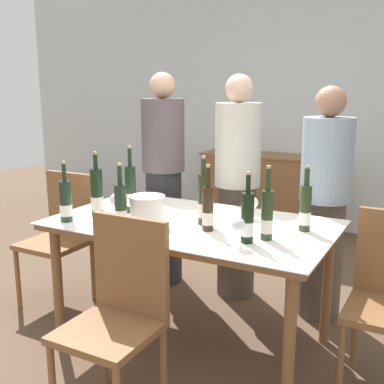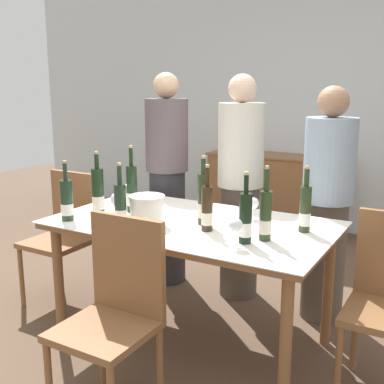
{
  "view_description": "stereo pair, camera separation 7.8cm",
  "coord_description": "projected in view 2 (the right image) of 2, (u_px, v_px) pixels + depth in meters",
  "views": [
    {
      "loc": [
        1.3,
        -2.39,
        1.56
      ],
      "look_at": [
        0.0,
        0.0,
        0.95
      ],
      "focal_mm": 45.0,
      "sensor_mm": 36.0,
      "label": 1
    },
    {
      "loc": [
        1.36,
        -2.36,
        1.56
      ],
      "look_at": [
        0.0,
        0.0,
        0.95
      ],
      "focal_mm": 45.0,
      "sensor_mm": 36.0,
      "label": 2
    }
  ],
  "objects": [
    {
      "name": "ground_plane",
      "position": [
        192.0,
        341.0,
        3.0
      ],
      "size": [
        12.0,
        12.0,
        0.0
      ],
      "primitive_type": "plane",
      "color": "brown"
    },
    {
      "name": "back_wall",
      "position": [
        326.0,
        100.0,
        5.08
      ],
      "size": [
        8.0,
        0.1,
        2.8
      ],
      "color": "silver",
      "rests_on": "ground_plane"
    },
    {
      "name": "sideboard_cabinet",
      "position": [
        275.0,
        192.0,
        5.26
      ],
      "size": [
        1.48,
        0.46,
        0.82
      ],
      "color": "brown",
      "rests_on": "ground_plane"
    },
    {
      "name": "dining_table",
      "position": [
        192.0,
        234.0,
        2.84
      ],
      "size": [
        1.64,
        0.95,
        0.77
      ],
      "color": "brown",
      "rests_on": "ground_plane"
    },
    {
      "name": "ice_bucket",
      "position": [
        147.0,
        209.0,
        2.76
      ],
      "size": [
        0.21,
        0.21,
        0.17
      ],
      "color": "white",
      "rests_on": "dining_table"
    },
    {
      "name": "wine_bottle_0",
      "position": [
        207.0,
        209.0,
        2.63
      ],
      "size": [
        0.06,
        0.06,
        0.37
      ],
      "color": "#332314",
      "rests_on": "dining_table"
    },
    {
      "name": "wine_bottle_1",
      "position": [
        132.0,
        190.0,
        3.03
      ],
      "size": [
        0.07,
        0.07,
        0.42
      ],
      "color": "black",
      "rests_on": "dining_table"
    },
    {
      "name": "wine_bottle_2",
      "position": [
        265.0,
        216.0,
        2.47
      ],
      "size": [
        0.06,
        0.06,
        0.39
      ],
      "color": "#28381E",
      "rests_on": "dining_table"
    },
    {
      "name": "wine_bottle_3",
      "position": [
        98.0,
        193.0,
        2.94
      ],
      "size": [
        0.08,
        0.08,
        0.4
      ],
      "color": "black",
      "rests_on": "dining_table"
    },
    {
      "name": "wine_bottle_4",
      "position": [
        203.0,
        200.0,
        2.75
      ],
      "size": [
        0.07,
        0.07,
        0.4
      ],
      "color": "#28381E",
      "rests_on": "dining_table"
    },
    {
      "name": "wine_bottle_5",
      "position": [
        67.0,
        201.0,
        2.84
      ],
      "size": [
        0.07,
        0.07,
        0.36
      ],
      "color": "#1E3323",
      "rests_on": "dining_table"
    },
    {
      "name": "wine_bottle_6",
      "position": [
        120.0,
        206.0,
        2.7
      ],
      "size": [
        0.07,
        0.07,
        0.37
      ],
      "color": "#1E3323",
      "rests_on": "dining_table"
    },
    {
      "name": "wine_bottle_7",
      "position": [
        245.0,
        219.0,
        2.43
      ],
      "size": [
        0.07,
        0.07,
        0.37
      ],
      "color": "black",
      "rests_on": "dining_table"
    },
    {
      "name": "wine_bottle_8",
      "position": [
        305.0,
        209.0,
        2.62
      ],
      "size": [
        0.06,
        0.06,
        0.37
      ],
      "color": "#28381E",
      "rests_on": "dining_table"
    },
    {
      "name": "wine_glass_0",
      "position": [
        236.0,
        227.0,
        2.36
      ],
      "size": [
        0.07,
        0.07,
        0.15
      ],
      "color": "white",
      "rests_on": "dining_table"
    },
    {
      "name": "wine_glass_1",
      "position": [
        253.0,
        204.0,
        2.86
      ],
      "size": [
        0.07,
        0.07,
        0.13
      ],
      "color": "white",
      "rests_on": "dining_table"
    },
    {
      "name": "wine_glass_2",
      "position": [
        127.0,
        190.0,
        3.2
      ],
      "size": [
        0.07,
        0.07,
        0.14
      ],
      "color": "white",
      "rests_on": "dining_table"
    },
    {
      "name": "wine_glass_3",
      "position": [
        117.0,
        200.0,
        2.88
      ],
      "size": [
        0.09,
        0.09,
        0.16
      ],
      "color": "white",
      "rests_on": "dining_table"
    },
    {
      "name": "chair_near_front",
      "position": [
        116.0,
        304.0,
        2.3
      ],
      "size": [
        0.42,
        0.42,
        0.95
      ],
      "color": "brown",
      "rests_on": "ground_plane"
    },
    {
      "name": "chair_left_end",
      "position": [
        66.0,
        228.0,
        3.5
      ],
      "size": [
        0.42,
        0.42,
        0.94
      ],
      "color": "brown",
      "rests_on": "ground_plane"
    },
    {
      "name": "person_host",
      "position": [
        167.0,
        180.0,
        3.76
      ],
      "size": [
        0.33,
        0.33,
        1.65
      ],
      "color": "#2D2D33",
      "rests_on": "ground_plane"
    },
    {
      "name": "person_guest_left",
      "position": [
        240.0,
        189.0,
        3.5
      ],
      "size": [
        0.33,
        0.33,
        1.64
      ],
      "color": "#51473D",
      "rests_on": "ground_plane"
    },
    {
      "name": "person_guest_right",
      "position": [
        327.0,
        207.0,
        3.15
      ],
      "size": [
        0.33,
        0.33,
        1.56
      ],
      "color": "#51473D",
      "rests_on": "ground_plane"
    }
  ]
}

